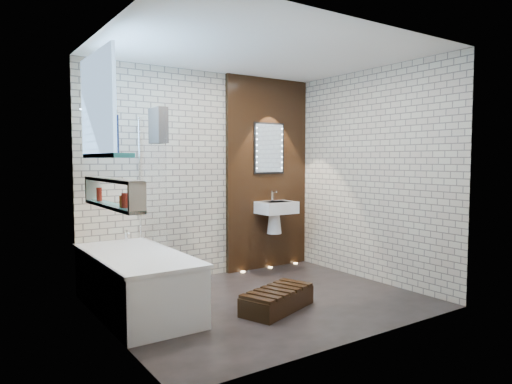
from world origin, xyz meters
TOP-DOWN VIEW (x-y plane):
  - ground at (0.00, 0.00)m, footprint 3.20×3.20m
  - room_shell at (0.00, 0.00)m, footprint 3.24×3.20m
  - walnut_panel at (0.95, 1.27)m, footprint 1.30×0.06m
  - clerestory_window at (-1.57, 0.35)m, footprint 0.18×1.00m
  - display_niche at (-1.53, 0.15)m, footprint 0.14×1.30m
  - bathtub at (-1.22, 0.45)m, footprint 0.79×1.74m
  - bath_screen at (-0.87, 0.89)m, footprint 0.01×0.78m
  - towel at (-0.87, 0.69)m, footprint 0.11×0.28m
  - shower_head at (-1.30, 0.95)m, footprint 0.18×0.18m
  - washbasin at (0.95, 1.07)m, footprint 0.50×0.36m
  - led_mirror at (0.95, 1.23)m, footprint 0.50×0.02m
  - walnut_step at (-0.05, -0.30)m, footprint 0.90×0.63m
  - niche_bottles at (-1.53, 0.11)m, footprint 0.05×0.81m
  - sill_vases at (-1.50, 0.38)m, footprint 0.18×0.45m
  - floor_uplights at (0.95, 1.20)m, footprint 0.96×0.06m

SIDE VIEW (x-z plane):
  - ground at x=0.00m, z-range 0.00..0.00m
  - floor_uplights at x=0.95m, z-range 0.00..0.01m
  - walnut_step at x=-0.05m, z-range 0.00..0.18m
  - bathtub at x=-1.22m, z-range -0.06..0.64m
  - washbasin at x=0.95m, z-range 0.50..1.08m
  - niche_bottles at x=-1.53m, z-range 1.09..1.22m
  - display_niche at x=-1.53m, z-range 1.07..1.33m
  - bath_screen at x=-0.87m, z-range 0.58..1.98m
  - walnut_panel at x=0.95m, z-range 0.00..2.60m
  - room_shell at x=0.00m, z-range 0.00..2.60m
  - led_mirror at x=0.95m, z-range 1.30..2.00m
  - sill_vases at x=-1.50m, z-range 1.49..1.83m
  - towel at x=-0.87m, z-range 1.66..2.04m
  - clerestory_window at x=-1.57m, z-range 1.43..2.37m
  - shower_head at x=-1.30m, z-range 1.99..2.01m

